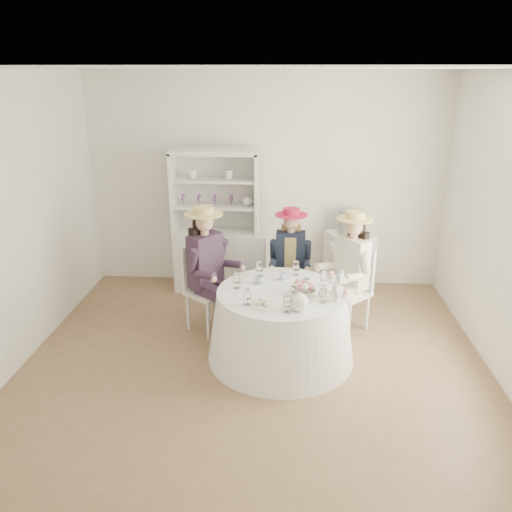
{
  "coord_description": "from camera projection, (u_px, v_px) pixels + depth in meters",
  "views": [
    {
      "loc": [
        0.28,
        -4.27,
        2.67
      ],
      "look_at": [
        0.0,
        0.1,
        1.05
      ],
      "focal_mm": 35.0,
      "sensor_mm": 36.0,
      "label": 1
    }
  ],
  "objects": [
    {
      "name": "ground",
      "position": [
        255.0,
        359.0,
        4.94
      ],
      "size": [
        4.5,
        4.5,
        0.0
      ],
      "primitive_type": "plane",
      "color": "brown",
      "rests_on": "ground"
    },
    {
      "name": "ceiling",
      "position": [
        255.0,
        68.0,
        4.01
      ],
      "size": [
        4.5,
        4.5,
        0.0
      ],
      "primitive_type": "plane",
      "rotation": [
        3.14,
        0.0,
        0.0
      ],
      "color": "white",
      "rests_on": "wall_back"
    },
    {
      "name": "wall_back",
      "position": [
        266.0,
        182.0,
        6.35
      ],
      "size": [
        4.5,
        0.0,
        4.5
      ],
      "primitive_type": "plane",
      "rotation": [
        1.57,
        0.0,
        0.0
      ],
      "color": "silver",
      "rests_on": "ground"
    },
    {
      "name": "wall_front",
      "position": [
        230.0,
        341.0,
        2.6
      ],
      "size": [
        4.5,
        0.0,
        4.5
      ],
      "primitive_type": "plane",
      "rotation": [
        -1.57,
        0.0,
        0.0
      ],
      "color": "silver",
      "rests_on": "ground"
    },
    {
      "name": "wall_left",
      "position": [
        13.0,
        224.0,
        4.61
      ],
      "size": [
        0.0,
        4.5,
        4.5
      ],
      "primitive_type": "plane",
      "rotation": [
        1.57,
        0.0,
        1.57
      ],
      "color": "silver",
      "rests_on": "ground"
    },
    {
      "name": "tea_table",
      "position": [
        281.0,
        325.0,
        4.87
      ],
      "size": [
        1.44,
        1.44,
        0.71
      ],
      "rotation": [
        0.0,
        0.0,
        -0.22
      ],
      "color": "white",
      "rests_on": "ground"
    },
    {
      "name": "hutch",
      "position": [
        217.0,
        241.0,
        6.36
      ],
      "size": [
        1.11,
        0.51,
        1.8
      ],
      "rotation": [
        0.0,
        0.0,
        0.11
      ],
      "color": "silver",
      "rests_on": "ground"
    },
    {
      "name": "side_table",
      "position": [
        349.0,
        262.0,
        6.38
      ],
      "size": [
        0.64,
        0.64,
        0.77
      ],
      "primitive_type": "cube",
      "rotation": [
        0.0,
        0.0,
        0.38
      ],
      "color": "silver",
      "rests_on": "ground"
    },
    {
      "name": "hatbox",
      "position": [
        351.0,
        222.0,
        6.2
      ],
      "size": [
        0.37,
        0.37,
        0.3
      ],
      "primitive_type": "cylinder",
      "rotation": [
        0.0,
        0.0,
        0.28
      ],
      "color": "black",
      "rests_on": "side_table"
    },
    {
      "name": "guest_left",
      "position": [
        207.0,
        263.0,
        5.25
      ],
      "size": [
        0.6,
        0.57,
        1.39
      ],
      "rotation": [
        0.0,
        0.0,
        0.91
      ],
      "color": "silver",
      "rests_on": "ground"
    },
    {
      "name": "guest_mid",
      "position": [
        290.0,
        256.0,
        5.62
      ],
      "size": [
        0.46,
        0.48,
        1.27
      ],
      "rotation": [
        0.0,
        0.0,
        -0.03
      ],
      "color": "silver",
      "rests_on": "ground"
    },
    {
      "name": "guest_right",
      "position": [
        350.0,
        265.0,
        5.26
      ],
      "size": [
        0.57,
        0.56,
        1.34
      ],
      "rotation": [
        0.0,
        0.0,
        -0.81
      ],
      "color": "silver",
      "rests_on": "ground"
    },
    {
      "name": "spare_chair",
      "position": [
        254.0,
        268.0,
        5.92
      ],
      "size": [
        0.45,
        0.45,
        0.89
      ],
      "rotation": [
        0.0,
        0.0,
        2.89
      ],
      "color": "silver",
      "rests_on": "ground"
    },
    {
      "name": "teacup_a",
      "position": [
        259.0,
        280.0,
        4.91
      ],
      "size": [
        0.12,
        0.12,
        0.07
      ],
      "primitive_type": "imported",
      "rotation": [
        0.0,
        0.0,
        0.41
      ],
      "color": "white",
      "rests_on": "tea_table"
    },
    {
      "name": "teacup_b",
      "position": [
        283.0,
        277.0,
        4.99
      ],
      "size": [
        0.09,
        0.09,
        0.07
      ],
      "primitive_type": "imported",
      "rotation": [
        0.0,
        0.0,
        0.38
      ],
      "color": "white",
      "rests_on": "tea_table"
    },
    {
      "name": "teacup_c",
      "position": [
        306.0,
        283.0,
        4.83
      ],
      "size": [
        0.1,
        0.1,
        0.07
      ],
      "primitive_type": "imported",
      "rotation": [
        0.0,
        0.0,
        0.07
      ],
      "color": "white",
      "rests_on": "tea_table"
    },
    {
      "name": "flower_bowl",
      "position": [
        305.0,
        293.0,
        4.65
      ],
      "size": [
        0.25,
        0.25,
        0.05
      ],
      "primitive_type": "imported",
      "rotation": [
        0.0,
        0.0,
        -0.26
      ],
      "color": "white",
      "rests_on": "tea_table"
    },
    {
      "name": "flower_arrangement",
      "position": [
        303.0,
        286.0,
        4.66
      ],
      "size": [
        0.17,
        0.17,
        0.06
      ],
      "rotation": [
        0.0,
        0.0,
        0.31
      ],
      "color": "#D26973",
      "rests_on": "tea_table"
    },
    {
      "name": "table_teapot",
      "position": [
        300.0,
        303.0,
        4.34
      ],
      "size": [
        0.23,
        0.16,
        0.17
      ],
      "rotation": [
        0.0,
        0.0,
        0.14
      ],
      "color": "white",
      "rests_on": "tea_table"
    },
    {
      "name": "sandwich_plate",
      "position": [
        264.0,
        304.0,
        4.46
      ],
      "size": [
        0.24,
        0.24,
        0.05
      ],
      "rotation": [
        0.0,
        0.0,
        0.26
      ],
      "color": "white",
      "rests_on": "tea_table"
    },
    {
      "name": "cupcake_stand",
      "position": [
        336.0,
        288.0,
        4.58
      ],
      "size": [
        0.27,
        0.27,
        0.25
      ],
      "rotation": [
        0.0,
        0.0,
        -0.41
      ],
      "color": "white",
      "rests_on": "tea_table"
    },
    {
      "name": "stemware_set",
      "position": [
        282.0,
        284.0,
        4.72
      ],
      "size": [
        0.92,
        0.92,
        0.15
      ],
      "color": "white",
      "rests_on": "tea_table"
    }
  ]
}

